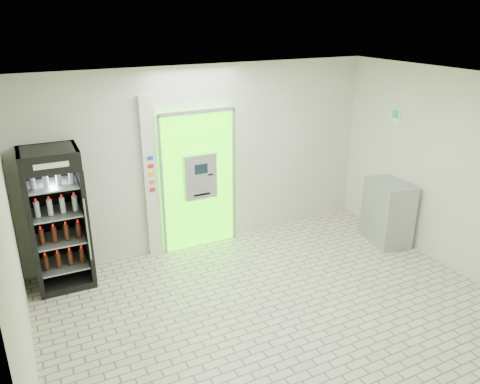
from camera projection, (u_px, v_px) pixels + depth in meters
ground at (283, 315)px, 6.18m from camera, size 6.00×6.00×0.00m
room_shell at (288, 185)px, 5.51m from camera, size 6.00×6.00×6.00m
atm_assembly at (198, 179)px, 7.68m from camera, size 1.30×0.24×2.33m
pillar at (151, 179)px, 7.34m from camera, size 0.22×0.11×2.60m
beverage_cooler at (58, 221)px, 6.60m from camera, size 0.78×0.74×2.05m
steel_cabinet at (388, 212)px, 7.99m from camera, size 0.69×0.90×1.09m
exit_sign at (396, 116)px, 7.83m from camera, size 0.02×0.22×0.26m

